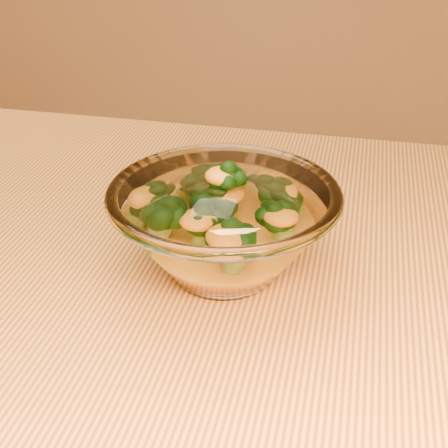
{
  "coord_description": "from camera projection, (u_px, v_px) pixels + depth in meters",
  "views": [
    {
      "loc": [
        0.18,
        -0.34,
        1.05
      ],
      "look_at": [
        0.09,
        0.08,
        0.8
      ],
      "focal_mm": 50.0,
      "sensor_mm": 36.0,
      "label": 1
    }
  ],
  "objects": [
    {
      "name": "table",
      "position": [
        101.0,
        409.0,
        0.52
      ],
      "size": [
        1.2,
        0.8,
        0.75
      ],
      "color": "gold",
      "rests_on": "ground"
    },
    {
      "name": "glass_bowl",
      "position": [
        224.0,
        228.0,
        0.5
      ],
      "size": [
        0.18,
        0.18,
        0.08
      ],
      "color": "white",
      "rests_on": "table"
    },
    {
      "name": "cheese_sauce",
      "position": [
        224.0,
        246.0,
        0.51
      ],
      "size": [
        0.11,
        0.11,
        0.03
      ],
      "primitive_type": "ellipsoid",
      "color": "orange",
      "rests_on": "glass_bowl"
    },
    {
      "name": "broccoli_heap",
      "position": [
        220.0,
        210.0,
        0.51
      ],
      "size": [
        0.12,
        0.12,
        0.06
      ],
      "color": "black",
      "rests_on": "cheese_sauce"
    }
  ]
}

